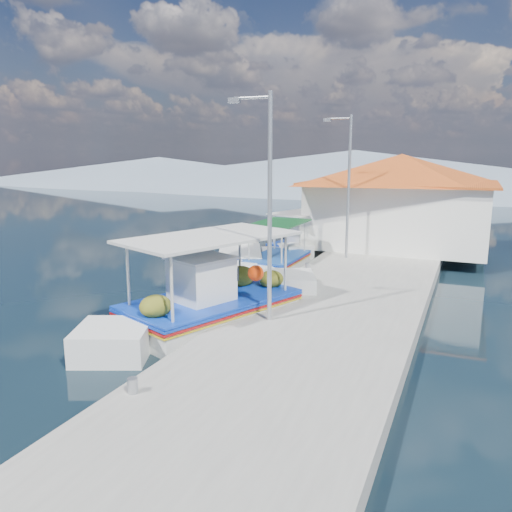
% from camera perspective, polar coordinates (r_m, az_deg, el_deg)
% --- Properties ---
extents(ground, '(160.00, 160.00, 0.00)m').
position_cam_1_polar(ground, '(14.84, -18.50, -8.68)').
color(ground, black).
rests_on(ground, ground).
extents(quay, '(5.00, 44.00, 0.50)m').
position_cam_1_polar(quay, '(17.33, 10.44, -4.47)').
color(quay, '#9C9A92').
rests_on(quay, ground).
extents(bollards, '(0.20, 17.20, 0.30)m').
position_cam_1_polar(bollards, '(17.09, 3.04, -3.12)').
color(bollards, '#A5A8AD').
rests_on(bollards, quay).
extents(main_caique, '(4.76, 8.35, 2.96)m').
position_cam_1_polar(main_caique, '(14.98, -4.99, -5.61)').
color(main_caique, silver).
rests_on(main_caique, ground).
extents(caique_green_canopy, '(1.94, 6.19, 2.32)m').
position_cam_1_polar(caique_green_canopy, '(21.71, 2.54, -0.74)').
color(caique_green_canopy, silver).
rests_on(caique_green_canopy, ground).
extents(caique_blue_hull, '(3.43, 5.60, 1.09)m').
position_cam_1_polar(caique_blue_hull, '(22.51, -1.66, -0.42)').
color(caique_blue_hull, silver).
rests_on(caique_blue_hull, ground).
extents(caique_far, '(3.31, 6.44, 2.37)m').
position_cam_1_polar(caique_far, '(25.23, 5.58, 1.18)').
color(caique_far, silver).
rests_on(caique_far, ground).
extents(harbor_building, '(10.49, 10.49, 4.40)m').
position_cam_1_polar(harbor_building, '(25.58, 15.86, 6.23)').
color(harbor_building, white).
rests_on(harbor_building, quay).
extents(lamp_post_near, '(1.21, 0.14, 6.00)m').
position_cam_1_polar(lamp_post_near, '(13.29, 1.20, 6.68)').
color(lamp_post_near, '#A5A8AD').
rests_on(lamp_post_near, quay).
extents(lamp_post_far, '(1.21, 0.14, 6.00)m').
position_cam_1_polar(lamp_post_far, '(21.87, 10.17, 8.46)').
color(lamp_post_far, '#A5A8AD').
rests_on(lamp_post_far, quay).
extents(mountain_ridge, '(171.40, 96.00, 5.50)m').
position_cam_1_polar(mountain_ridge, '(66.40, 20.88, 8.36)').
color(mountain_ridge, gray).
rests_on(mountain_ridge, ground).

